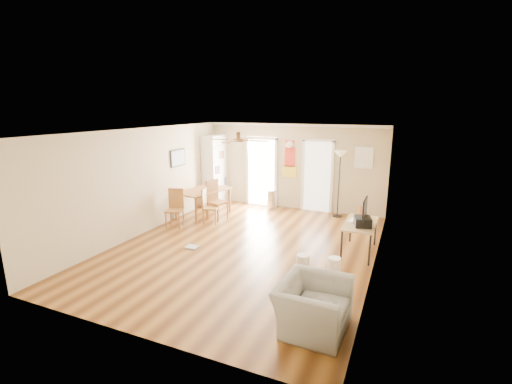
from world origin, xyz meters
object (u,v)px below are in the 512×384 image
at_px(bookshelf, 215,170).
at_px(armchair, 313,306).
at_px(dining_table, 203,203).
at_px(dining_chair_right_b, 211,206).
at_px(computer_desk, 359,238).
at_px(wastebasket_a, 303,262).
at_px(trash_can, 271,199).
at_px(dining_chair_right_a, 218,200).
at_px(printer, 363,222).
at_px(dining_chair_near, 174,209).
at_px(wastebasket_b, 334,265).
at_px(torchiere_lamp, 339,184).

distance_m(bookshelf, armchair, 7.20).
relative_size(dining_table, dining_chair_right_b, 1.62).
xyz_separation_m(computer_desk, wastebasket_a, (-0.89, -1.26, -0.19)).
height_order(bookshelf, dining_chair_right_b, bookshelf).
height_order(trash_can, armchair, armchair).
bearing_deg(dining_chair_right_a, armchair, -120.31).
relative_size(dining_chair_right_a, printer, 2.87).
distance_m(printer, wastebasket_a, 1.56).
xyz_separation_m(dining_table, dining_chair_near, (-0.16, -1.18, 0.11)).
relative_size(wastebasket_a, armchair, 0.27).
bearing_deg(wastebasket_b, armchair, -87.92).
relative_size(trash_can, printer, 1.56).
relative_size(trash_can, computer_desk, 0.47).
xyz_separation_m(dining_table, trash_can, (1.55, 1.47, -0.09)).
relative_size(dining_chair_right_a, computer_desk, 0.86).
bearing_deg(bookshelf, wastebasket_a, -43.13).
relative_size(dining_chair_right_a, wastebasket_a, 3.73).
height_order(dining_table, wastebasket_a, dining_table).
height_order(bookshelf, wastebasket_a, bookshelf).
xyz_separation_m(trash_can, wastebasket_b, (2.68, -3.65, -0.15)).
distance_m(dining_chair_near, printer, 4.77).
bearing_deg(torchiere_lamp, printer, -69.50).
relative_size(dining_table, armchair, 1.43).
height_order(dining_chair_right_b, printer, dining_chair_right_b).
bearing_deg(dining_table, dining_chair_right_a, -14.59).
bearing_deg(printer, armchair, -110.71).
xyz_separation_m(dining_chair_right_a, printer, (4.05, -1.09, 0.23)).
bearing_deg(dining_chair_right_b, computer_desk, -112.95).
distance_m(computer_desk, wastebasket_b, 1.20).
relative_size(dining_chair_right_a, trash_can, 1.84).
bearing_deg(torchiere_lamp, wastebasket_a, -89.33).
bearing_deg(armchair, trash_can, 28.88).
bearing_deg(wastebasket_b, printer, 68.58).
xyz_separation_m(dining_table, wastebasket_b, (4.23, -2.17, -0.24)).
bearing_deg(computer_desk, torchiere_lamp, 110.71).
bearing_deg(printer, dining_chair_right_a, 150.27).
distance_m(dining_chair_right_a, printer, 4.20).
relative_size(dining_chair_near, wastebasket_a, 3.38).
height_order(dining_chair_right_a, printer, dining_chair_right_a).
relative_size(trash_can, armchair, 0.55).
distance_m(dining_chair_right_a, wastebasket_a, 3.79).
height_order(dining_chair_right_b, dining_chair_near, dining_chair_near).
distance_m(printer, armchair, 2.89).
distance_m(trash_can, printer, 4.11).
height_order(dining_chair_right_a, dining_chair_right_b, dining_chair_right_a).
xyz_separation_m(dining_chair_right_b, torchiere_lamp, (3.05, 1.96, 0.48)).
relative_size(dining_chair_near, printer, 2.61).
bearing_deg(printer, dining_chair_near, 164.71).
height_order(dining_table, wastebasket_b, dining_table).
relative_size(bookshelf, torchiere_lamp, 1.16).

